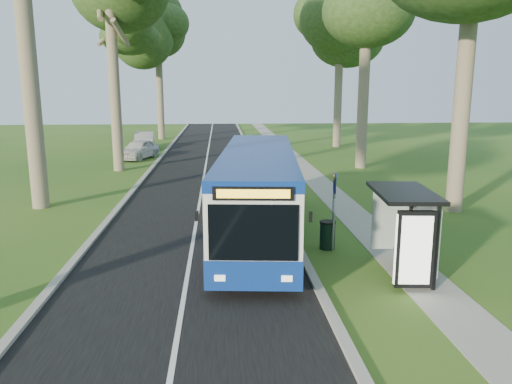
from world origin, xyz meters
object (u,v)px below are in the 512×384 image
bus_stop_sign (334,202)px  litter_bin (327,235)px  bus_shelter (413,219)px  bus (258,193)px  car_silver (145,141)px  car_white (139,149)px

bus_stop_sign → litter_bin: size_ratio=2.81×
bus_shelter → bus_stop_sign: bearing=126.6°
bus → car_silver: 27.54m
car_white → car_silver: (-0.44, 6.04, 0.02)m
bus_stop_sign → car_white: bus_stop_sign is taller
litter_bin → car_white: bearing=113.4°
bus → car_white: bearing=115.4°
litter_bin → car_silver: bearing=109.6°
car_silver → bus_shelter: bearing=-74.2°
bus_stop_sign → car_silver: 30.00m
bus_stop_sign → car_silver: size_ratio=0.59×
bus_shelter → bus: bearing=136.5°
bus → car_white: size_ratio=2.79×
bus_shelter → litter_bin: bearing=126.6°
bus → litter_bin: size_ratio=12.60×
bus_stop_sign → litter_bin: bus_stop_sign is taller
car_silver → bus_stop_sign: bearing=-75.3°
bus_stop_sign → bus_shelter: size_ratio=0.89×
bus → litter_bin: bearing=-31.1°
bus → bus_stop_sign: bearing=-33.0°
car_white → bus: bearing=-51.7°
bus → litter_bin: 2.92m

